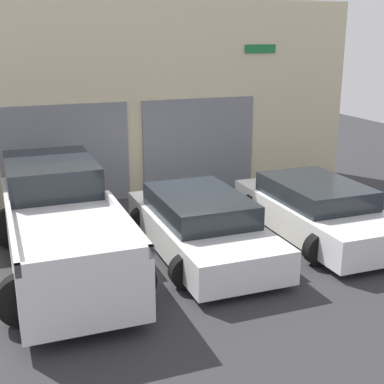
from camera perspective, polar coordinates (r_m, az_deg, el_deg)
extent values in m
plane|color=#2D2D30|center=(11.54, -1.06, -4.45)|extent=(28.00, 28.00, 0.00)
cube|color=beige|center=(14.02, -5.74, 9.75)|extent=(12.01, 0.60, 4.98)
cube|color=slate|center=(13.52, -13.25, 3.80)|extent=(3.12, 0.08, 2.50)
cube|color=slate|center=(14.38, 0.78, 4.99)|extent=(3.12, 0.08, 2.50)
cube|color=#197238|center=(14.83, 7.31, 14.92)|extent=(0.90, 0.03, 0.22)
cube|color=white|center=(9.72, -13.58, -4.54)|extent=(1.81, 5.20, 0.98)
cube|color=#1E2328|center=(10.85, -14.87, 1.89)|extent=(1.67, 2.34, 0.58)
cube|color=white|center=(8.37, -18.65, -4.20)|extent=(0.08, 2.86, 0.18)
cube|color=white|center=(8.58, -7.05, -2.93)|extent=(0.08, 2.86, 0.18)
cube|color=white|center=(7.15, -11.12, -7.20)|extent=(1.81, 0.08, 0.18)
cylinder|color=black|center=(11.29, -18.59, -3.61)|extent=(0.82, 0.22, 0.82)
cylinder|color=black|center=(11.43, -10.62, -2.76)|extent=(0.82, 0.22, 0.82)
cylinder|color=black|center=(8.32, -17.44, -10.89)|extent=(0.82, 0.22, 0.82)
cylinder|color=black|center=(8.51, -6.58, -9.54)|extent=(0.82, 0.22, 0.82)
cube|color=white|center=(10.42, 0.98, -4.24)|extent=(1.80, 4.31, 0.59)
cube|color=#1E2328|center=(10.34, 0.77, -1.37)|extent=(1.58, 2.37, 0.44)
cylinder|color=black|center=(11.42, -5.20, -3.10)|extent=(0.61, 0.22, 0.61)
cylinder|color=black|center=(11.91, 2.12, -2.20)|extent=(0.61, 0.22, 0.61)
cylinder|color=black|center=(9.06, -0.54, -8.44)|extent=(0.61, 0.22, 0.61)
cylinder|color=black|center=(9.67, 8.32, -6.95)|extent=(0.61, 0.22, 0.61)
cube|color=white|center=(11.59, 13.13, -2.43)|extent=(1.80, 4.26, 0.62)
cube|color=#1E2328|center=(11.52, 13.00, 0.14)|extent=(1.58, 2.34, 0.41)
cylinder|color=black|center=(12.32, 6.64, -1.62)|extent=(0.63, 0.22, 0.63)
cylinder|color=black|center=(13.09, 12.79, -0.83)|extent=(0.63, 0.22, 0.63)
cylinder|color=black|center=(10.20, 13.46, -5.93)|extent=(0.63, 0.22, 0.63)
cube|color=gold|center=(10.21, -5.95, -7.41)|extent=(0.12, 2.20, 0.01)
cube|color=gold|center=(11.10, 7.30, -5.43)|extent=(0.12, 2.20, 0.01)
cube|color=gold|center=(12.49, 18.03, -3.61)|extent=(0.12, 2.20, 0.01)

